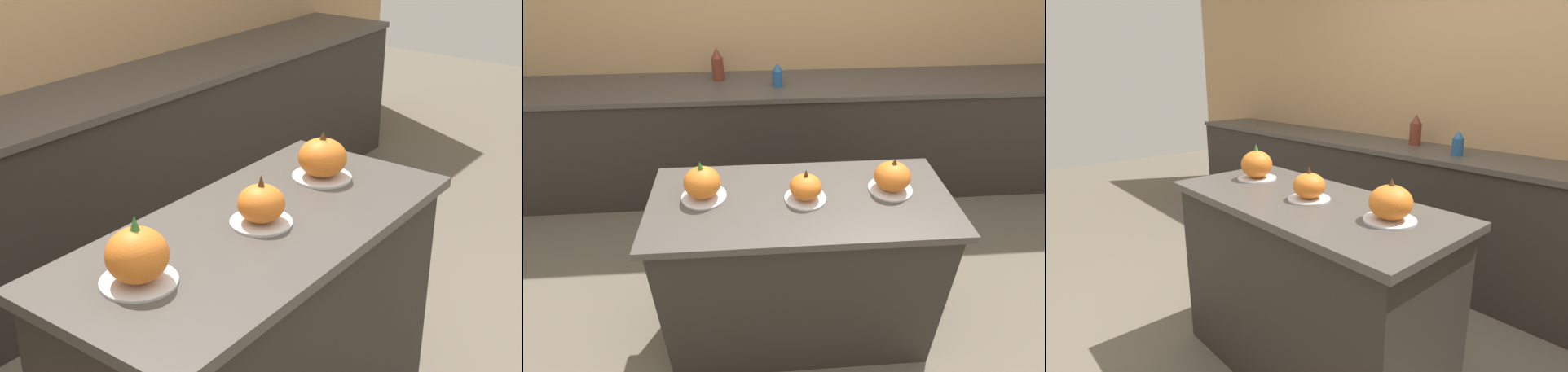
{
  "view_description": "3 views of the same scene",
  "coord_description": "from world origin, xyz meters",
  "views": [
    {
      "loc": [
        -1.53,
        -1.16,
        1.87
      ],
      "look_at": [
        0.08,
        0.05,
        1.0
      ],
      "focal_mm": 50.0,
      "sensor_mm": 36.0,
      "label": 1
    },
    {
      "loc": [
        -0.19,
        -1.47,
        2.0
      ],
      "look_at": [
        -0.08,
        -0.01,
        0.99
      ],
      "focal_mm": 28.0,
      "sensor_mm": 36.0,
      "label": 2
    },
    {
      "loc": [
        1.28,
        -1.16,
        1.44
      ],
      "look_at": [
        -0.03,
        0.03,
        0.95
      ],
      "focal_mm": 28.0,
      "sensor_mm": 36.0,
      "label": 3
    }
  ],
  "objects": [
    {
      "name": "pumpkin_cake_right",
      "position": [
        0.42,
        0.04,
        0.98
      ],
      "size": [
        0.2,
        0.2,
        0.17
      ],
      "color": "silver",
      "rests_on": "kitchen_island"
    },
    {
      "name": "pumpkin_cake_left",
      "position": [
        -0.44,
        0.05,
        0.98
      ],
      "size": [
        0.2,
        0.2,
        0.19
      ],
      "color": "silver",
      "rests_on": "kitchen_island"
    },
    {
      "name": "pumpkin_cake_center",
      "position": [
        0.02,
        0.0,
        0.97
      ],
      "size": [
        0.19,
        0.19,
        0.16
      ],
      "color": "silver",
      "rests_on": "kitchen_island"
    },
    {
      "name": "kitchen_island",
      "position": [
        0.0,
        0.0,
        0.46
      ],
      "size": [
        1.38,
        0.62,
        0.91
      ],
      "color": "#2D2823",
      "rests_on": "ground_plane"
    }
  ]
}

